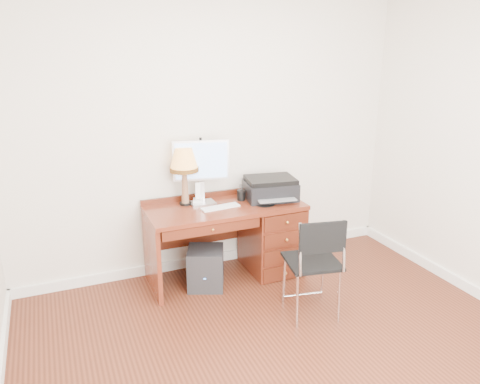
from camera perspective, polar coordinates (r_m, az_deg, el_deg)
name	(u,v)px	position (r m, az deg, el deg)	size (l,w,h in m)	color
ground	(293,358)	(3.71, 6.49, -19.46)	(4.00, 4.00, 0.00)	#3E190E
room_shell	(258,310)	(4.14, 2.17, -14.13)	(4.00, 4.00, 4.00)	silver
desk	(255,233)	(4.72, 1.84, -5.00)	(1.50, 0.67, 0.75)	maroon
monitor	(201,164)	(4.46, -4.83, 3.43)	(0.54, 0.21, 0.62)	silver
keyboard	(220,207)	(4.42, -2.42, -1.86)	(0.37, 0.11, 0.01)	white
mouse_pad	(265,203)	(4.52, 3.01, -1.35)	(0.20, 0.20, 0.04)	black
printer	(270,188)	(4.66, 3.72, 0.46)	(0.54, 0.45, 0.22)	black
leg_lamp	(184,163)	(4.42, -6.84, 3.50)	(0.27, 0.27, 0.56)	black
phone	(198,197)	(4.55, -5.13, -0.64)	(0.12, 0.12, 0.20)	white
pen_cup	(241,195)	(4.62, 0.15, -0.38)	(0.08, 0.08, 0.10)	black
chair	(317,257)	(3.94, 9.35, -7.83)	(0.50, 0.50, 0.91)	black
equipment_box	(206,268)	(4.52, -4.20, -9.20)	(0.33, 0.33, 0.39)	black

